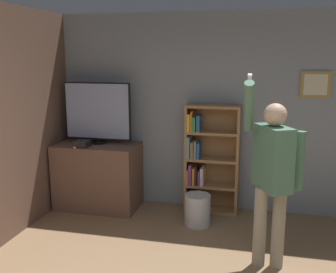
{
  "coord_description": "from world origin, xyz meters",
  "views": [
    {
      "loc": [
        0.54,
        -2.28,
        2.13
      ],
      "look_at": [
        -0.46,
        2.03,
        1.21
      ],
      "focal_mm": 42.0,
      "sensor_mm": 36.0,
      "label": 1
    }
  ],
  "objects": [
    {
      "name": "bookshelf",
      "position": [
        -0.12,
        2.89,
        0.7
      ],
      "size": [
        0.73,
        0.28,
        1.48
      ],
      "color": "#997047",
      "rests_on": "ground_plane"
    },
    {
      "name": "game_console",
      "position": [
        -1.76,
        2.48,
        0.95
      ],
      "size": [
        0.19,
        0.2,
        0.08
      ],
      "color": "black",
      "rests_on": "tv_ledge"
    },
    {
      "name": "person",
      "position": [
        0.7,
        1.54,
        1.02
      ],
      "size": [
        0.59,
        0.56,
        1.97
      ],
      "rotation": [
        0.0,
        0.0,
        -1.1
      ],
      "color": "gray",
      "rests_on": "ground_plane"
    },
    {
      "name": "remote_loose",
      "position": [
        -1.82,
        2.44,
        0.93
      ],
      "size": [
        0.04,
        0.14,
        0.02
      ],
      "color": "white",
      "rests_on": "tv_ledge"
    },
    {
      "name": "tv_ledge",
      "position": [
        -1.63,
        2.67,
        0.46
      ],
      "size": [
        1.14,
        0.64,
        0.91
      ],
      "color": "brown",
      "rests_on": "ground_plane"
    },
    {
      "name": "wall_back",
      "position": [
        0.0,
        3.07,
        1.35
      ],
      "size": [
        6.46,
        0.09,
        2.7
      ],
      "color": "gray",
      "rests_on": "ground_plane"
    },
    {
      "name": "television",
      "position": [
        -1.63,
        2.73,
        1.35
      ],
      "size": [
        0.95,
        0.22,
        0.85
      ],
      "color": "black",
      "rests_on": "tv_ledge"
    },
    {
      "name": "wall_side_brick",
      "position": [
        -2.26,
        1.52,
        1.35
      ],
      "size": [
        0.06,
        4.64,
        2.7
      ],
      "color": "brown",
      "rests_on": "ground_plane"
    },
    {
      "name": "waste_bin",
      "position": [
        -0.16,
        2.38,
        0.2
      ],
      "size": [
        0.33,
        0.33,
        0.4
      ],
      "color": "#B7B7BC",
      "rests_on": "ground_plane"
    }
  ]
}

